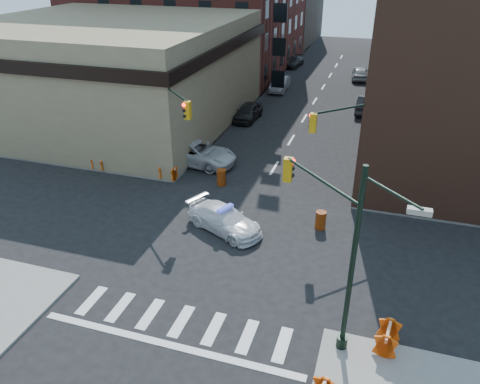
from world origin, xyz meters
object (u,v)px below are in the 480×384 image
Objects in this scene: police_car at (224,219)px; barrel_road at (321,220)px; pedestrian_b at (107,158)px; barricade_nw_a at (168,173)px; pickup at (196,153)px; pedestrian_a at (130,154)px; parked_car_wfar at (280,84)px; barrel_bank at (222,177)px; parked_car_wnear at (248,112)px; parked_car_enear at (367,104)px; barricade_se_a at (387,338)px.

barrel_road is (5.21, 1.85, -0.16)m from police_car.
pedestrian_b is 4.98m from barricade_nw_a.
pickup is at bearing 148.24° from barrel_road.
barrel_road is at bearing 27.00° from pedestrian_a.
pedestrian_a reaches higher than parked_car_wfar.
barrel_bank is at bearing -88.06° from parked_car_wfar.
pedestrian_a is (-4.37, -2.11, 0.17)m from pickup.
pedestrian_b is at bearing -100.28° from pedestrian_a.
parked_car_wnear is 4.09× the size of barrel_bank.
barrel_bank is (8.67, 0.26, -0.39)m from pedestrian_b.
parked_car_enear is 4.49× the size of barrel_bank.
barricade_se_a is at bearing -72.55° from parked_car_wfar.
barrel_bank is (3.01, -2.81, -0.29)m from pickup.
barricade_se_a is (3.00, -31.51, -0.16)m from parked_car_enear.
pedestrian_b reaches higher than police_car.
pickup is at bearing 82.71° from barricade_nw_a.
pedestrian_a reaches higher than police_car.
police_car is at bearing -84.78° from parked_car_wfar.
parked_car_wnear is 4.24× the size of barrel_road.
pickup is 21.84m from parked_car_wfar.
parked_car_enear is 23.04m from barrel_road.
barricade_nw_a reaches higher than barrel_road.
police_car is 11.31m from pedestrian_a.
parked_car_wnear reaches higher than barricade_se_a.
barricade_se_a is (13.02, -36.70, -0.11)m from parked_car_wfar.
pedestrian_a is at bearing 163.74° from barrel_road.
parked_car_enear is at bearing 12.57° from barricade_se_a.
parked_car_wfar reaches higher than barricade_se_a.
parked_car_wfar reaches higher than barricade_nw_a.
pedestrian_b is (-1.29, -0.95, -0.08)m from pedestrian_a.
barricade_se_a is at bearing -33.09° from barricade_nw_a.
barricade_se_a is 1.07× the size of barricade_nw_a.
barricade_nw_a is at bearing 59.58° from barricade_se_a.
parked_car_enear is at bearing 11.59° from police_car.
pedestrian_b reaches higher than parked_car_enear.
barricade_nw_a is (-5.83, 4.88, -0.07)m from police_car.
police_car is at bearing 10.39° from pedestrian_a.
parked_car_wfar is at bearing 32.82° from police_car.
barrel_bank is at bearing -78.53° from parked_car_wnear.
barrel_road is (10.34, -6.40, -0.31)m from pickup.
barrel_road is at bearing -17.70° from pedestrian_b.
pickup reaches higher than barrel_road.
police_car is 4.33× the size of barrel_bank.
barrel_bank is at bearing 46.79° from police_car.
parked_car_wnear is at bearing 88.51° from barricade_nw_a.
pedestrian_a is (-5.65, -23.92, 0.25)m from parked_car_wfar.
police_car is 5.53m from barrel_road.
pedestrian_b is (-10.79, 5.18, 0.24)m from police_car.
pedestrian_a is at bearing 121.79° from pickup.
pedestrian_a is at bearing -105.36° from parked_car_wfar.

